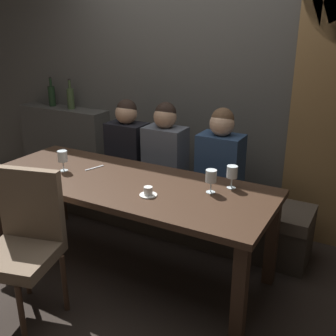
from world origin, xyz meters
TOP-DOWN VIEW (x-y plane):
  - ground at (0.00, 0.00)m, footprint 9.00×9.00m
  - back_wall_tiled at (0.00, 1.22)m, footprint 6.00×0.12m
  - back_counter at (-1.55, 1.04)m, footprint 1.10×0.28m
  - dining_table at (0.00, 0.00)m, footprint 2.20×0.84m
  - banquette_bench at (0.00, 0.70)m, footprint 2.50×0.44m
  - chair_near_side at (-0.28, -0.72)m, footprint 0.54×0.54m
  - diner_redhead at (-0.46, 0.70)m, footprint 0.36×0.24m
  - diner_bearded at (-0.04, 0.69)m, footprint 0.36×0.24m
  - diner_far_end at (0.48, 0.68)m, footprint 0.36×0.24m
  - wine_bottle_dark_red at (-1.72, 1.06)m, footprint 0.08×0.08m
  - wine_bottle_pale_label at (-1.42, 1.03)m, footprint 0.08×0.08m
  - wine_glass_far_left at (0.63, 0.11)m, footprint 0.08×0.08m
  - wine_glass_center_front at (-0.55, -0.06)m, footprint 0.08×0.08m
  - wine_glass_far_right at (0.73, 0.25)m, footprint 0.08×0.08m
  - espresso_cup at (0.29, -0.14)m, footprint 0.12×0.12m
  - fork_on_table at (-0.37, 0.10)m, footprint 0.07×0.17m

SIDE VIEW (x-z plane):
  - ground at x=0.00m, z-range 0.00..0.00m
  - banquette_bench at x=0.00m, z-range 0.00..0.45m
  - back_counter at x=-1.55m, z-range 0.00..0.95m
  - chair_near_side at x=-0.28m, z-range 0.07..1.05m
  - dining_table at x=0.00m, z-range 0.28..1.02m
  - fork_on_table at x=-0.37m, z-range 0.74..0.75m
  - espresso_cup at x=0.29m, z-range 0.73..0.80m
  - diner_redhead at x=-0.46m, z-range 0.43..1.17m
  - diner_bearded at x=-0.04m, z-range 0.43..1.19m
  - diner_far_end at x=0.48m, z-range 0.43..1.19m
  - wine_glass_far_right at x=0.73m, z-range 0.77..0.93m
  - wine_glass_center_front at x=-0.55m, z-range 0.77..0.93m
  - wine_glass_far_left at x=0.63m, z-range 0.77..0.94m
  - wine_bottle_dark_red at x=-1.72m, z-range 0.91..1.23m
  - wine_bottle_pale_label at x=-1.42m, z-range 0.91..1.23m
  - back_wall_tiled at x=0.00m, z-range 0.00..3.00m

